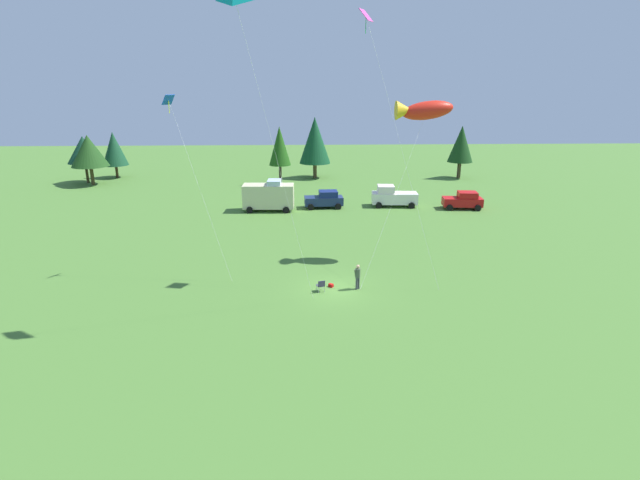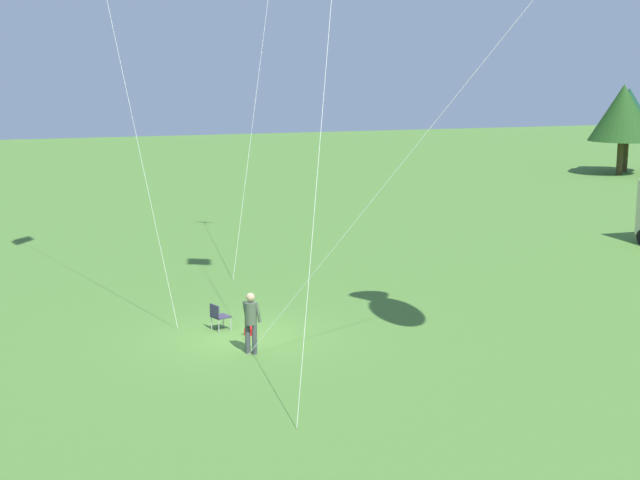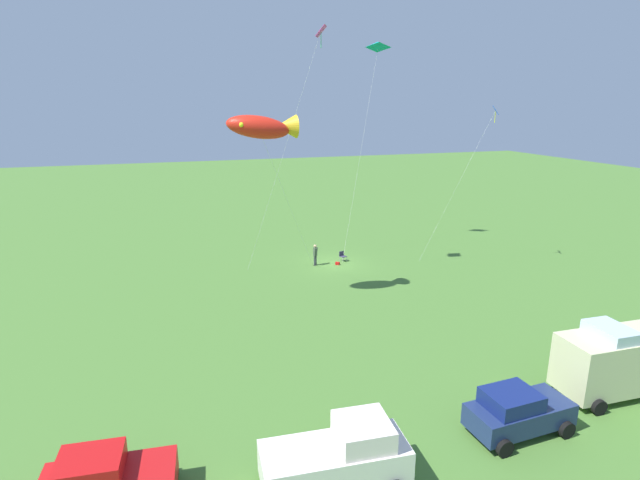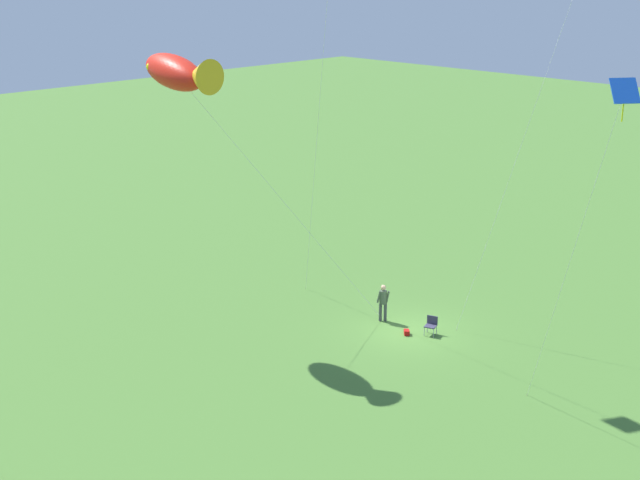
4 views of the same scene
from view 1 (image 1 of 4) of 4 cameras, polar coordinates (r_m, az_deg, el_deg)
name	(u,v)px [view 1 (image 1 of 4)]	position (r m, az deg, el deg)	size (l,w,h in m)	color
ground_plane	(334,289)	(33.84, 1.61, -5.59)	(160.00, 160.00, 0.00)	#47742E
person_kite_flyer	(358,275)	(33.50, 4.34, -4.00)	(0.52, 0.53, 1.74)	#3D4144
folding_chair	(321,285)	(33.18, 0.10, -5.16)	(0.61, 0.61, 0.82)	#312F47
backpack_on_grass	(331,285)	(34.09, 1.26, -5.21)	(0.32, 0.22, 0.22)	red
van_camper_beige	(269,196)	(54.08, -5.87, 5.07)	(5.48, 2.76, 3.34)	beige
car_navy_hatch	(325,199)	(55.15, 0.54, 4.67)	(4.29, 2.38, 1.89)	navy
truck_white_pickup	(393,196)	(56.42, 8.34, 4.94)	(5.13, 2.71, 2.34)	white
car_red_sedan	(463,200)	(56.88, 16.07, 4.38)	(4.35, 2.54, 1.89)	red
treeline_distant	(226,146)	(71.31, -10.71, 10.50)	(56.17, 9.49, 8.60)	#43381F
kite_large_fish	(422,110)	(38.80, 11.56, 14.31)	(7.58, 7.94, 12.24)	red
kite_diamond_rainbow	(369,28)	(34.07, 5.65, 23.01)	(5.53, 3.87, 17.69)	#E03FA2
kite_diamond_blue	(171,108)	(36.37, -16.65, 14.26)	(4.50, 3.37, 12.52)	blue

